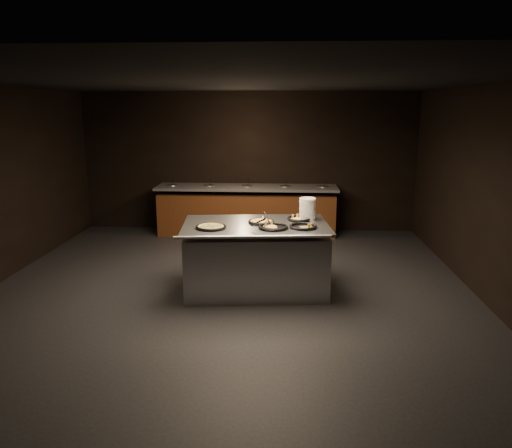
# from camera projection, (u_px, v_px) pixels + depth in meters

# --- Properties ---
(room) EXTENTS (7.02, 8.02, 2.92)m
(room) POSITION_uv_depth(u_px,v_px,m) (226.00, 195.00, 6.62)
(room) COLOR black
(room) RESTS_ON ground
(salad_bar) EXTENTS (3.70, 0.83, 1.18)m
(salad_bar) POSITION_uv_depth(u_px,v_px,m) (247.00, 213.00, 10.31)
(salad_bar) COLOR #5B2A15
(salad_bar) RESTS_ON ground
(serving_counter) EXTENTS (2.15, 1.49, 0.98)m
(serving_counter) POSITION_uv_depth(u_px,v_px,m) (256.00, 259.00, 7.14)
(serving_counter) COLOR #B2B5BA
(serving_counter) RESTS_ON ground
(plate_stack) EXTENTS (0.24, 0.24, 0.31)m
(plate_stack) POSITION_uv_depth(u_px,v_px,m) (307.00, 209.00, 7.27)
(plate_stack) COLOR white
(plate_stack) RESTS_ON serving_counter
(pan_veggie_whole) EXTENTS (0.42, 0.42, 0.04)m
(pan_veggie_whole) POSITION_uv_depth(u_px,v_px,m) (211.00, 227.00, 6.78)
(pan_veggie_whole) COLOR black
(pan_veggie_whole) RESTS_ON serving_counter
(pan_cheese_whole) EXTENTS (0.37, 0.37, 0.04)m
(pan_cheese_whole) POSITION_uv_depth(u_px,v_px,m) (261.00, 222.00, 7.09)
(pan_cheese_whole) COLOR black
(pan_cheese_whole) RESTS_ON serving_counter
(pan_cheese_slices_a) EXTENTS (0.35, 0.35, 0.04)m
(pan_cheese_slices_a) POSITION_uv_depth(u_px,v_px,m) (299.00, 219.00, 7.27)
(pan_cheese_slices_a) COLOR black
(pan_cheese_slices_a) RESTS_ON serving_counter
(pan_cheese_slices_b) EXTENTS (0.41, 0.41, 0.04)m
(pan_cheese_slices_b) POSITION_uv_depth(u_px,v_px,m) (273.00, 227.00, 6.77)
(pan_cheese_slices_b) COLOR black
(pan_cheese_slices_b) RESTS_ON serving_counter
(pan_veggie_slices) EXTENTS (0.38, 0.38, 0.04)m
(pan_veggie_slices) POSITION_uv_depth(u_px,v_px,m) (303.00, 226.00, 6.80)
(pan_veggie_slices) COLOR black
(pan_veggie_slices) RESTS_ON serving_counter
(server_left) EXTENTS (0.20, 0.28, 0.15)m
(server_left) POSITION_uv_depth(u_px,v_px,m) (265.00, 218.00, 7.09)
(server_left) COLOR #B2B5BA
(server_left) RESTS_ON serving_counter
(server_right) EXTENTS (0.35, 0.16, 0.17)m
(server_right) POSITION_uv_depth(u_px,v_px,m) (262.00, 224.00, 6.65)
(server_right) COLOR #B2B5BA
(server_right) RESTS_ON serving_counter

